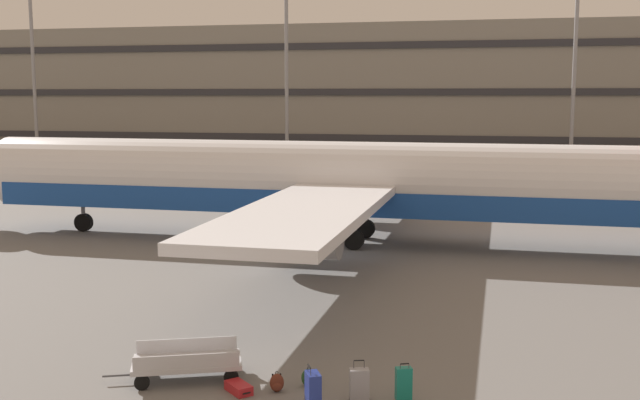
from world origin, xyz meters
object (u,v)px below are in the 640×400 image
at_px(airliner, 341,182).
at_px(suitcase_purple, 313,390).
at_px(suitcase_silver, 359,384).
at_px(backpack_upright, 308,377).
at_px(baggage_cart, 187,362).
at_px(suitcase_small, 239,388).
at_px(suitcase_red, 404,383).
at_px(backpack_laid_flat, 277,383).

distance_m(airliner, suitcase_purple, 19.39).
xyz_separation_m(suitcase_silver, backpack_upright, (-1.33, 0.62, -0.19)).
relative_size(airliner, suitcase_purple, 38.93).
height_order(suitcase_silver, backpack_upright, suitcase_silver).
distance_m(airliner, baggage_cart, 18.01).
bearing_deg(backpack_upright, suitcase_silver, -24.82).
distance_m(suitcase_small, backpack_upright, 1.66).
bearing_deg(suitcase_purple, airliner, 99.48).
height_order(suitcase_red, suitcase_silver, suitcase_silver).
xyz_separation_m(suitcase_small, suitcase_red, (3.79, 0.33, 0.31)).
xyz_separation_m(airliner, suitcase_red, (5.05, -18.06, -2.42)).
relative_size(airliner, baggage_cart, 11.95).
height_order(airliner, suitcase_small, airliner).
distance_m(airliner, backpack_laid_flat, 18.47).
xyz_separation_m(backpack_upright, baggage_cart, (-2.99, -0.21, 0.22)).
relative_size(suitcase_purple, suitcase_red, 1.11).
xyz_separation_m(suitcase_red, baggage_cart, (-5.29, 0.21, 0.01)).
relative_size(suitcase_small, backpack_laid_flat, 1.65).
height_order(suitcase_purple, backpack_laid_flat, suitcase_purple).
distance_m(airliner, suitcase_silver, 18.86).
distance_m(suitcase_red, suitcase_silver, 1.00).
xyz_separation_m(suitcase_purple, suitcase_silver, (0.90, 0.72, -0.05)).
height_order(airliner, backpack_laid_flat, airliner).
height_order(suitcase_purple, backpack_upright, suitcase_purple).
bearing_deg(backpack_upright, suitcase_purple, -72.13).
bearing_deg(suitcase_silver, backpack_laid_flat, 177.11).
distance_m(backpack_laid_flat, backpack_upright, 0.81).
bearing_deg(suitcase_red, backpack_upright, 169.75).
relative_size(suitcase_purple, suitcase_small, 1.27).
bearing_deg(airliner, backpack_upright, -81.18).
height_order(suitcase_purple, suitcase_small, suitcase_purple).
distance_m(suitcase_small, suitcase_red, 3.82).
height_order(suitcase_silver, backpack_laid_flat, suitcase_silver).
xyz_separation_m(suitcase_silver, backpack_laid_flat, (-1.96, 0.10, -0.19)).
bearing_deg(suitcase_silver, baggage_cart, 174.59).
relative_size(suitcase_silver, backpack_laid_flat, 1.93).
distance_m(suitcase_purple, suitcase_small, 2.03).
bearing_deg(backpack_upright, suitcase_small, -153.28).
bearing_deg(airliner, suitcase_small, -86.10).
relative_size(backpack_upright, baggage_cart, 0.15).
distance_m(suitcase_purple, backpack_upright, 1.42).
bearing_deg(backpack_laid_flat, baggage_cart, 172.52).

